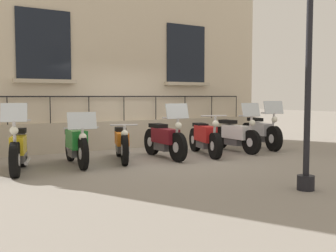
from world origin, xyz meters
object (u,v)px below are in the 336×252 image
motorcycle_yellow (19,150)px  motorcycle_orange (122,143)px  lamppost (309,49)px  motorcycle_red (205,138)px  motorcycle_green (76,144)px  motorcycle_white (235,135)px  motorcycle_silver (261,133)px  motorcycle_maroon (165,140)px

motorcycle_yellow → motorcycle_orange: bearing=95.2°
motorcycle_orange → lamppost: 4.90m
motorcycle_red → motorcycle_yellow: bearing=-90.8°
motorcycle_green → motorcycle_white: 4.46m
motorcycle_white → lamppost: (4.14, -2.15, 1.82)m
motorcycle_white → lamppost: lamppost is taller
motorcycle_silver → motorcycle_white: bearing=-79.7°
motorcycle_red → lamppost: (4.09, -1.06, 1.84)m
motorcycle_white → motorcycle_maroon: bearing=-90.3°
motorcycle_orange → motorcycle_red: 2.26m
motorcycle_green → motorcycle_silver: bearing=90.4°
motorcycle_orange → motorcycle_white: 3.33m
motorcycle_maroon → motorcycle_silver: (-0.20, 3.42, -0.01)m
lamppost → motorcycle_red: bearing=165.5°
motorcycle_maroon → lamppost: 4.53m
motorcycle_green → motorcycle_orange: 1.14m
motorcycle_silver → motorcycle_yellow: bearing=-88.4°
motorcycle_white → motorcycle_silver: (-0.21, 1.15, -0.00)m
motorcycle_white → lamppost: 5.01m
motorcycle_maroon → motorcycle_white: size_ratio=1.00×
lamppost → motorcycle_yellow: bearing=-139.3°
motorcycle_red → motorcycle_white: bearing=92.5°
motorcycle_red → motorcycle_silver: 2.25m
motorcycle_white → motorcycle_red: bearing=-87.5°
motorcycle_red → lamppost: size_ratio=0.51×
motorcycle_orange → lamppost: (4.37, 1.18, 1.86)m
motorcycle_orange → motorcycle_white: motorcycle_white is taller
motorcycle_yellow → motorcycle_silver: (-0.19, 6.86, 0.02)m
motorcycle_maroon → motorcycle_silver: 3.42m
motorcycle_yellow → motorcycle_white: 5.72m
motorcycle_green → lamppost: (4.31, 2.31, 1.81)m
motorcycle_silver → lamppost: size_ratio=0.54×
motorcycle_yellow → lamppost: lamppost is taller
motorcycle_yellow → motorcycle_green: 1.27m
motorcycle_orange → motorcycle_white: (0.23, 3.33, 0.04)m
motorcycle_yellow → motorcycle_silver: motorcycle_yellow is taller
motorcycle_white → motorcycle_silver: motorcycle_silver is taller
motorcycle_yellow → motorcycle_white: size_ratio=0.94×
motorcycle_maroon → motorcycle_white: 2.27m
motorcycle_yellow → motorcycle_orange: motorcycle_yellow is taller
motorcycle_maroon → lamppost: bearing=1.7°
motorcycle_yellow → motorcycle_orange: 2.40m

